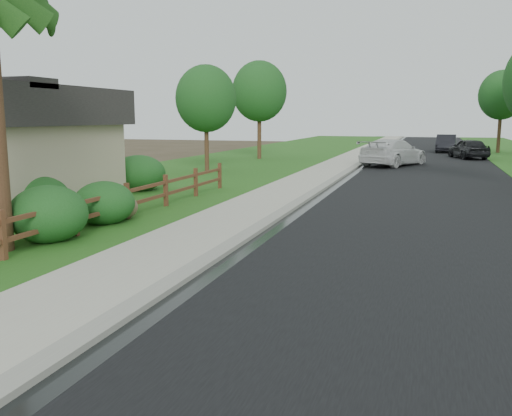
% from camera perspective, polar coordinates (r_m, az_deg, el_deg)
% --- Properties ---
extents(ground, '(120.00, 120.00, 0.00)m').
position_cam_1_polar(ground, '(8.06, -19.43, -12.53)').
color(ground, '#3A3320').
extents(road, '(8.00, 90.00, 0.02)m').
position_cam_1_polar(road, '(40.99, 17.84, 4.95)').
color(road, black).
rests_on(road, ground).
extents(curb, '(0.40, 90.00, 0.12)m').
position_cam_1_polar(curb, '(41.21, 11.98, 5.30)').
color(curb, gray).
rests_on(curb, ground).
extents(wet_gutter, '(0.50, 90.00, 0.00)m').
position_cam_1_polar(wet_gutter, '(41.17, 12.46, 5.22)').
color(wet_gutter, black).
rests_on(wet_gutter, road).
extents(sidewalk, '(2.20, 90.00, 0.10)m').
position_cam_1_polar(sidewalk, '(41.36, 10.18, 5.35)').
color(sidewalk, '#ABA495').
rests_on(sidewalk, ground).
extents(grass_strip, '(1.60, 90.00, 0.06)m').
position_cam_1_polar(grass_strip, '(41.66, 7.58, 5.42)').
color(grass_strip, '#235317').
rests_on(grass_strip, ground).
extents(lawn_near, '(9.00, 90.00, 0.04)m').
position_cam_1_polar(lawn_near, '(42.90, 0.70, 5.61)').
color(lawn_near, '#235317').
rests_on(lawn_near, ground).
extents(ranch_fence, '(0.12, 16.92, 1.10)m').
position_cam_1_polar(ranch_fence, '(14.98, -15.80, 0.20)').
color(ranch_fence, '#52311B').
rests_on(ranch_fence, ground).
extents(white_suv, '(4.28, 6.02, 1.62)m').
position_cam_1_polar(white_suv, '(34.38, 14.25, 5.70)').
color(white_suv, silver).
rests_on(white_suv, road).
extents(dark_car_mid, '(2.99, 4.56, 1.44)m').
position_cam_1_polar(dark_car_mid, '(42.01, 21.46, 5.85)').
color(dark_car_mid, black).
rests_on(dark_car_mid, road).
extents(dark_car_far, '(1.75, 4.55, 1.48)m').
position_cam_1_polar(dark_car_far, '(49.31, 19.37, 6.44)').
color(dark_car_far, black).
rests_on(dark_car_far, road).
extents(boulder, '(1.42, 1.24, 0.79)m').
position_cam_1_polar(boulder, '(16.18, -14.28, 0.14)').
color(boulder, brown).
rests_on(boulder, ground).
extents(shrub_a, '(1.88, 1.88, 1.38)m').
position_cam_1_polar(shrub_a, '(13.72, -21.01, -0.61)').
color(shrub_a, '#1B4B1A').
rests_on(shrub_a, ground).
extents(shrub_b, '(1.95, 1.95, 1.28)m').
position_cam_1_polar(shrub_b, '(17.01, -22.01, 1.01)').
color(shrub_b, '#1B4B1A').
rests_on(shrub_b, ground).
extents(shrub_c, '(2.11, 2.11, 1.21)m').
position_cam_1_polar(shrub_c, '(15.56, -15.69, 0.50)').
color(shrub_c, '#1B4B1A').
rests_on(shrub_c, ground).
extents(shrub_d, '(2.39, 2.39, 1.47)m').
position_cam_1_polar(shrub_d, '(22.29, -12.26, 3.59)').
color(shrub_d, '#1B4B1A').
rests_on(shrub_d, ground).
extents(tree_near_left, '(3.22, 3.22, 5.70)m').
position_cam_1_polar(tree_near_left, '(29.26, -5.29, 11.38)').
color(tree_near_left, '#3D2319').
rests_on(tree_near_left, ground).
extents(tree_mid_left, '(3.84, 3.84, 6.86)m').
position_cam_1_polar(tree_mid_left, '(38.70, 0.36, 12.17)').
color(tree_mid_left, '#3D2319').
rests_on(tree_mid_left, ground).
extents(tree_far_right, '(3.68, 3.68, 6.79)m').
position_cam_1_polar(tree_far_right, '(49.59, 24.46, 10.77)').
color(tree_far_right, '#3D2319').
rests_on(tree_far_right, ground).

